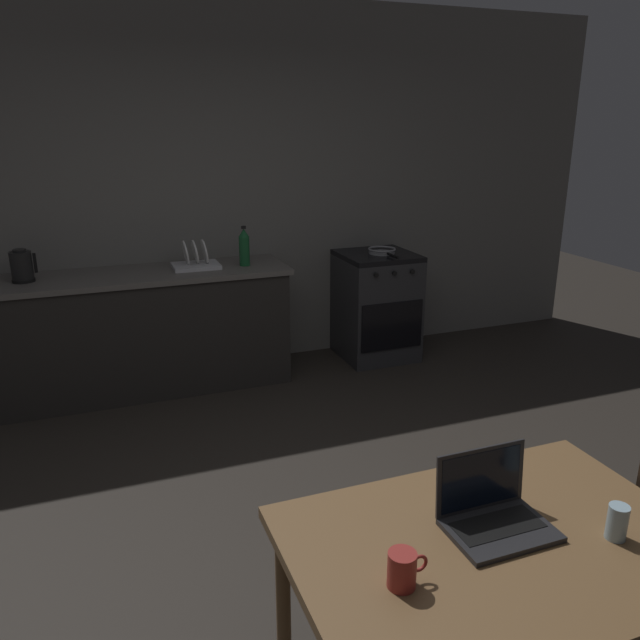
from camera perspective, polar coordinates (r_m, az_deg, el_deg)
ground_plane at (r=3.12m, az=1.28°, el=-20.97°), size 12.00×12.00×0.00m
back_wall at (r=5.10m, az=-7.00°, el=11.69°), size 6.40×0.10×2.84m
kitchen_counter at (r=4.83m, az=-15.80°, el=-0.99°), size 2.16×0.64×0.90m
stove_oven at (r=5.32m, az=5.14°, el=1.32°), size 0.60×0.62×0.90m
dining_table at (r=2.10m, az=15.82°, el=-20.45°), size 1.25×0.85×0.75m
laptop at (r=2.09m, az=15.57°, el=-16.62°), size 0.32×0.24×0.23m
electric_kettle at (r=4.69m, az=-25.58°, el=4.44°), size 0.17×0.15×0.22m
bottle at (r=4.75m, az=-6.94°, el=6.64°), size 0.08×0.08×0.30m
frying_pan at (r=5.19m, az=5.72°, el=6.32°), size 0.23×0.40×0.05m
coffee_mug at (r=1.82m, az=7.55°, el=-21.65°), size 0.12×0.08×0.10m
drinking_glass at (r=2.16m, az=25.51°, el=-16.32°), size 0.06×0.06×0.11m
dish_rack at (r=4.75m, az=-11.29°, el=5.25°), size 0.34×0.26×0.21m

